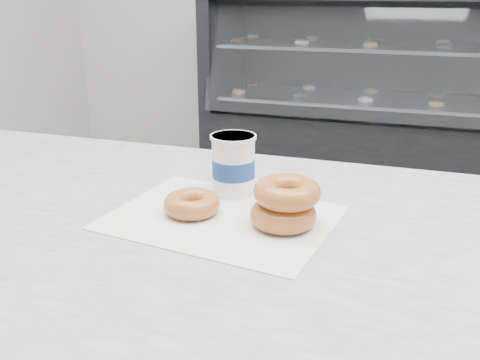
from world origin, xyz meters
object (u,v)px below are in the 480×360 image
at_px(donut_stack, 285,203).
at_px(coffee_cup, 233,164).
at_px(display_case, 400,115).
at_px(donut_single, 192,204).

distance_m(donut_stack, coffee_cup, 0.16).
distance_m(display_case, coffee_cup, 2.63).
distance_m(donut_single, coffee_cup, 0.12).
xyz_separation_m(donut_single, donut_stack, (0.15, 0.00, 0.02)).
height_order(donut_single, coffee_cup, coffee_cup).
distance_m(display_case, donut_single, 2.73).
bearing_deg(display_case, donut_stack, -92.24).
height_order(display_case, donut_stack, display_case).
height_order(donut_single, donut_stack, donut_stack).
bearing_deg(coffee_cup, donut_single, -124.11).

